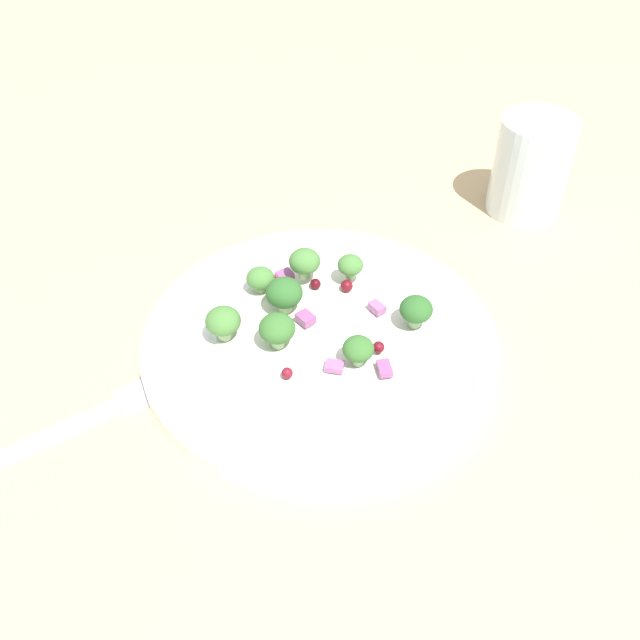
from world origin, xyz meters
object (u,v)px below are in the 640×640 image
(broccoli_floret_0, at_px, (350,266))
(broccoli_floret_1, at_px, (277,329))
(plate, at_px, (320,339))
(broccoli_floret_2, at_px, (260,279))
(water_glass, at_px, (531,167))
(fork, at_px, (51,434))

(broccoli_floret_0, bearing_deg, broccoli_floret_1, -98.95)
(plate, distance_m, broccoli_floret_2, 0.07)
(broccoli_floret_1, bearing_deg, broccoli_floret_2, 132.94)
(plate, bearing_deg, water_glass, 72.29)
(plate, bearing_deg, fork, -126.52)
(broccoli_floret_2, height_order, water_glass, water_glass)
(water_glass, bearing_deg, broccoli_floret_0, -114.76)
(fork, bearing_deg, broccoli_floret_0, 63.42)
(plate, relative_size, broccoli_floret_1, 9.93)
(broccoli_floret_2, bearing_deg, plate, -17.73)
(plate, relative_size, fork, 1.48)
(broccoli_floret_1, xyz_separation_m, water_glass, (0.10, 0.27, 0.01))
(plate, relative_size, broccoli_floret_0, 12.80)
(plate, distance_m, broccoli_floret_1, 0.04)
(broccoli_floret_2, bearing_deg, fork, -106.71)
(broccoli_floret_1, distance_m, fork, 0.16)
(plate, xyz_separation_m, water_glass, (0.08, 0.24, 0.04))
(plate, xyz_separation_m, broccoli_floret_2, (-0.06, 0.02, 0.02))
(broccoli_floret_2, bearing_deg, broccoli_floret_1, -47.06)
(broccoli_floret_0, height_order, broccoli_floret_1, broccoli_floret_1)
(broccoli_floret_0, bearing_deg, fork, -116.58)
(broccoli_floret_0, distance_m, fork, 0.24)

